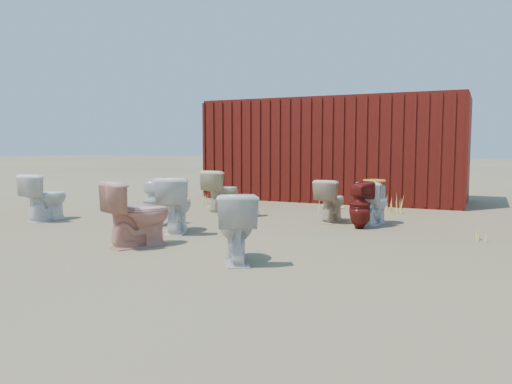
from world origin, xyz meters
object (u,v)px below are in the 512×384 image
at_px(toilet_back_e, 373,204).
at_px(loose_tank, 245,207).
at_px(shipping_container, 336,150).
at_px(toilet_back_beige_right, 331,201).
at_px(toilet_back_a, 154,202).
at_px(toilet_front_maroon, 360,205).
at_px(toilet_back_yellowlid, 374,203).
at_px(toilet_front_a, 46,197).
at_px(toilet_front_e, 236,227).
at_px(toilet_front_pink, 138,214).
at_px(toilet_back_beige_left, 222,191).
at_px(toilet_front_c, 176,205).

distance_m(toilet_back_e, loose_tank, 2.35).
height_order(shipping_container, toilet_back_beige_right, shipping_container).
xyz_separation_m(toilet_back_a, toilet_back_e, (3.18, 1.70, -0.06)).
distance_m(toilet_front_maroon, toilet_back_yellowlid, 0.54).
distance_m(toilet_front_maroon, toilet_back_a, 3.30).
bearing_deg(toilet_front_a, toilet_front_e, 162.22).
bearing_deg(toilet_front_pink, toilet_back_beige_right, -92.73).
distance_m(shipping_container, toilet_front_maroon, 4.55).
bearing_deg(toilet_back_beige_left, toilet_back_beige_right, -177.19).
xyz_separation_m(toilet_front_e, toilet_back_yellowlid, (0.82, 3.38, -0.04)).
height_order(toilet_back_beige_right, loose_tank, toilet_back_beige_right).
xyz_separation_m(toilet_back_a, toilet_back_beige_right, (2.48, 1.62, -0.03)).
height_order(shipping_container, toilet_front_pink, shipping_container).
xyz_separation_m(toilet_front_pink, toilet_back_a, (-0.83, 1.46, -0.03)).
bearing_deg(toilet_front_c, toilet_front_pink, 73.80).
bearing_deg(toilet_back_beige_left, toilet_back_yellowlid, -174.79).
xyz_separation_m(toilet_back_beige_left, loose_tank, (0.61, -0.23, -0.24)).
relative_size(toilet_front_pink, toilet_back_beige_right, 1.17).
bearing_deg(toilet_back_beige_right, toilet_back_beige_left, -3.10).
xyz_separation_m(toilet_back_yellowlid, loose_tank, (-2.37, -0.01, -0.18)).
relative_size(toilet_front_pink, toilet_back_beige_left, 1.03).
height_order(shipping_container, toilet_front_maroon, shipping_container).
distance_m(toilet_back_beige_left, toilet_back_e, 2.96).
bearing_deg(toilet_back_a, toilet_front_pink, 103.98).
bearing_deg(toilet_back_beige_right, loose_tank, 2.55).
bearing_deg(loose_tank, toilet_back_beige_right, -15.46).
height_order(toilet_front_c, toilet_back_a, toilet_front_c).
distance_m(shipping_container, toilet_front_e, 7.13).
height_order(toilet_front_pink, toilet_back_beige_right, toilet_front_pink).
bearing_deg(shipping_container, toilet_front_e, -82.81).
bearing_deg(loose_tank, toilet_front_c, -108.71).
height_order(toilet_front_maroon, toilet_back_a, toilet_back_a).
bearing_deg(shipping_container, loose_tank, -100.19).
bearing_deg(toilet_front_maroon, toilet_front_pink, 78.92).
distance_m(toilet_front_pink, toilet_back_beige_left, 3.40).
distance_m(toilet_front_pink, toilet_front_maroon, 3.44).
bearing_deg(toilet_back_beige_left, toilet_front_maroon, 174.83).
distance_m(toilet_front_e, toilet_back_a, 2.93).
xyz_separation_m(toilet_back_beige_left, toilet_back_yellowlid, (2.98, -0.22, -0.06)).
height_order(toilet_back_beige_left, loose_tank, toilet_back_beige_left).
distance_m(toilet_back_beige_left, toilet_back_yellowlid, 2.99).
height_order(toilet_back_beige_left, toilet_back_yellowlid, toilet_back_beige_left).
bearing_deg(toilet_front_c, shipping_container, -122.24).
xyz_separation_m(toilet_front_a, toilet_front_e, (4.44, -1.39, -0.01)).
relative_size(toilet_front_pink, toilet_back_a, 1.08).
distance_m(toilet_front_c, toilet_front_e, 2.15).
bearing_deg(toilet_front_pink, loose_tank, -64.63).
relative_size(toilet_back_yellowlid, toilet_back_e, 1.08).
height_order(toilet_back_beige_right, toilet_back_e, toilet_back_beige_right).
bearing_deg(shipping_container, toilet_back_a, -105.69).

